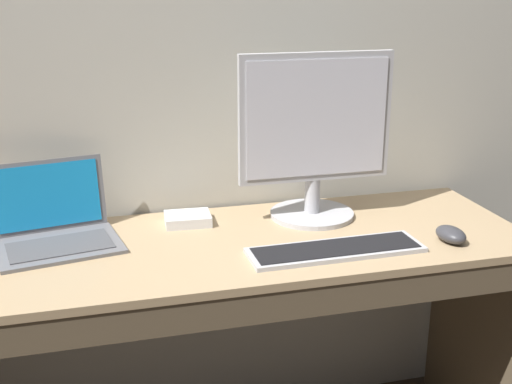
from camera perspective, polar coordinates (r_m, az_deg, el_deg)
The scene contains 6 objects.
desk at distance 1.90m, azimuth -4.12°, elevation -10.74°, with size 1.84×0.58×0.78m.
laptop_space_gray at distance 1.90m, azimuth -17.11°, elevation -3.00°, with size 0.36×0.32×0.21m.
external_monitor at distance 1.95m, azimuth 5.18°, elevation 4.75°, with size 0.47×0.26×0.50m.
wired_keyboard at distance 1.78m, azimuth 6.98°, elevation -5.03°, with size 0.48×0.15×0.01m.
computer_mouse at distance 1.90m, azimuth 16.65°, elevation -3.57°, with size 0.07×0.10×0.04m, color #38383D.
external_drive_box at distance 1.97m, azimuth -5.99°, elevation -2.35°, with size 0.14×0.11×0.03m, color silver.
Camera 1 is at (-0.30, -1.66, 1.48)m, focal length 45.80 mm.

